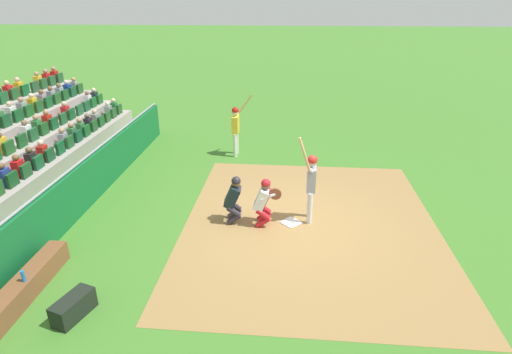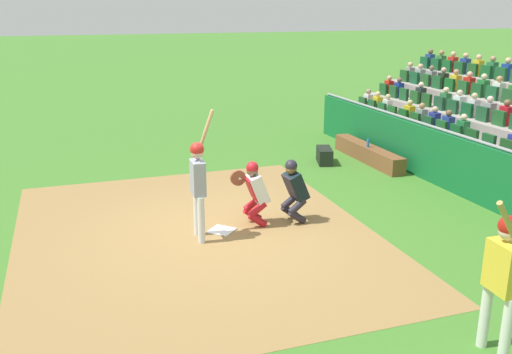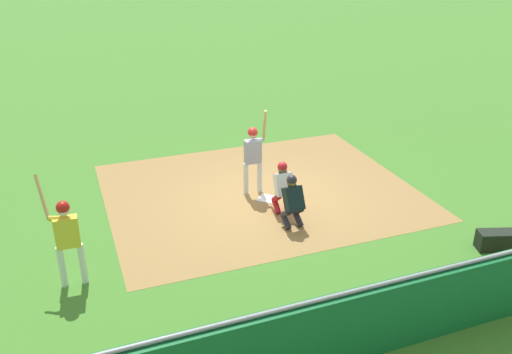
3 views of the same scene
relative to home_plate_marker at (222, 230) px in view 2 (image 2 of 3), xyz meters
The scene contains 11 objects.
ground_plane 0.02m from the home_plate_marker, ahead, with size 160.00×160.00×0.00m, color #407929.
infield_dirt_patch 0.50m from the home_plate_marker, 90.00° to the left, with size 7.89×6.45×0.01m, color olive.
home_plate_marker is the anchor object (origin of this frame).
batter_at_plate 1.23m from the home_plate_marker, 113.09° to the left, with size 0.56×0.51×2.34m.
catcher_crouching 1.00m from the home_plate_marker, 79.87° to the right, with size 0.47×0.71×1.30m.
home_plate_umpire 1.63m from the home_plate_marker, 89.25° to the right, with size 0.49×0.48×1.29m.
dugout_wall 5.76m from the home_plate_marker, 90.00° to the right, with size 14.22×0.24×1.35m.
dugout_bench 6.24m from the home_plate_marker, 56.01° to the right, with size 3.09×0.40×0.44m, color brown.
water_bottle_on_bench 6.10m from the home_plate_marker, 56.58° to the right, with size 0.07×0.07×0.23m, color blue.
equipment_duffel_bag 5.44m from the home_plate_marker, 46.92° to the right, with size 0.81×0.36×0.42m, color black.
on_deck_batter 5.41m from the home_plate_marker, 157.49° to the right, with size 0.68×0.72×2.19m.
Camera 2 is at (-9.51, 2.65, 4.08)m, focal length 39.29 mm.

